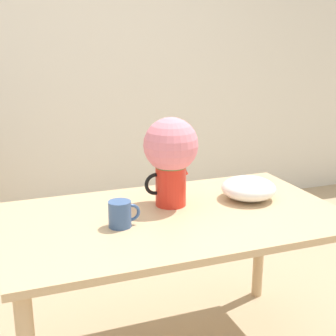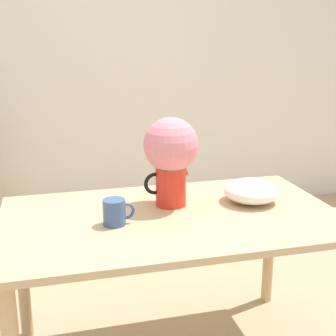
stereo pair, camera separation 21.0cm
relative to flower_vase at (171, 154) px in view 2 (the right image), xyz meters
name	(u,v)px [view 2 (the right image)]	position (x,y,z in m)	size (l,w,h in m)	color
wall_back	(101,60)	(-0.08, 1.86, 0.32)	(8.00, 0.05, 2.60)	silver
table	(172,235)	(-0.03, -0.12, -0.34)	(1.46, 0.85, 0.74)	tan
flower_vase	(171,154)	(0.00, 0.00, 0.00)	(0.25, 0.25, 0.41)	red
coffee_mug	(115,212)	(-0.28, -0.17, -0.19)	(0.13, 0.09, 0.11)	#385689
white_bowl	(251,191)	(0.37, -0.05, -0.19)	(0.26, 0.26, 0.11)	white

